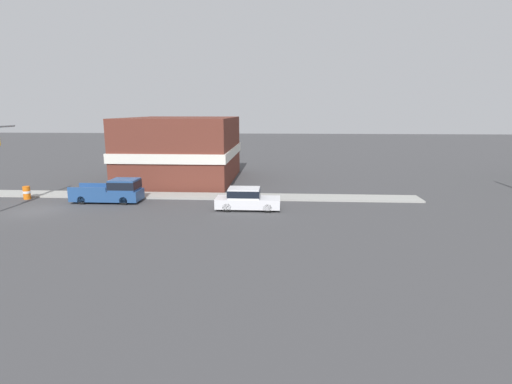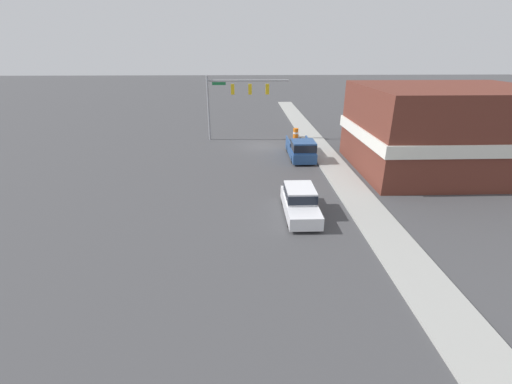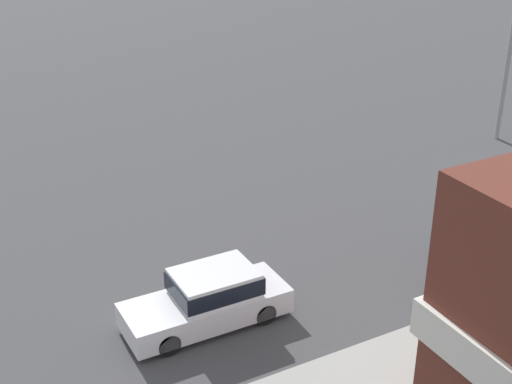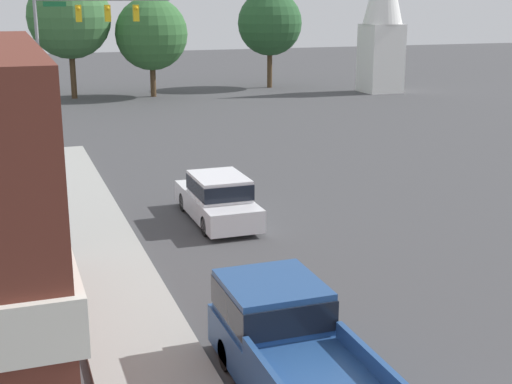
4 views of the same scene
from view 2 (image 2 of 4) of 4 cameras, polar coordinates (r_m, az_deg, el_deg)
name	(u,v)px [view 2 (image 2 of 4)]	position (r m, az deg, el deg)	size (l,w,h in m)	color
ground_plane	(262,146)	(35.48, 1.02, 7.70)	(200.00, 200.00, 0.00)	#424244
sidewalk_curb	(317,145)	(36.20, 10.15, 7.77)	(2.40, 60.00, 0.14)	#9E9E99
near_signal_assembly	(236,93)	(37.28, -3.33, 16.17)	(8.54, 0.49, 6.68)	gray
car_lead	(300,201)	(20.59, 7.33, -1.46)	(1.83, 4.83, 1.67)	black
pickup_truck_parked	(301,149)	(31.11, 7.57, 7.11)	(2.04, 5.54, 1.91)	black
construction_barrel	(296,133)	(38.76, 6.63, 9.71)	(0.58, 0.58, 1.10)	orange
corner_brick_building	(444,130)	(31.38, 28.80, 9.06)	(13.59, 11.10, 6.62)	brown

